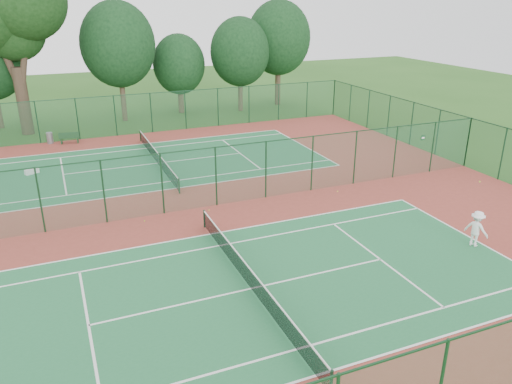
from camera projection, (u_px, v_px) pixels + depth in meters
ground at (191, 209)px, 28.24m from camera, size 120.00×120.00×0.00m
red_pad at (191, 209)px, 28.24m from camera, size 40.00×36.00×0.01m
court_near at (251, 289)px, 20.50m from camera, size 23.77×10.97×0.01m
court_far at (157, 163)px, 35.97m from camera, size 23.77×10.97×0.01m
fence_north at (133, 114)px, 43.07m from camera, size 40.00×0.09×3.50m
fence_east at (468, 142)px, 34.76m from camera, size 0.09×36.00×3.50m
fence_divider at (190, 180)px, 27.60m from camera, size 40.00×0.09×3.50m
tennis_net_near at (251, 278)px, 20.31m from camera, size 0.10×12.90×0.97m
tennis_net_far at (157, 156)px, 35.78m from camera, size 0.10×12.90×0.97m
player_near at (476, 229)px, 23.75m from camera, size 1.01×1.31×1.79m
trash_bin at (50, 138)px, 40.71m from camera, size 0.64×0.64×0.91m
bench at (69, 138)px, 40.65m from camera, size 1.63×0.70×0.97m
kit_bag at (32, 171)px, 33.79m from camera, size 0.97×0.68×0.34m
stray_ball_a at (209, 210)px, 28.00m from camera, size 0.07×0.07×0.07m
stray_ball_b at (338, 191)px, 30.69m from camera, size 0.07×0.07×0.07m
stray_ball_c at (145, 221)px, 26.65m from camera, size 0.07×0.07×0.07m
big_tree at (9, 12)px, 40.28m from camera, size 9.26×6.78×14.23m
evergreen_row at (129, 119)px, 49.26m from camera, size 39.00×5.00×12.00m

